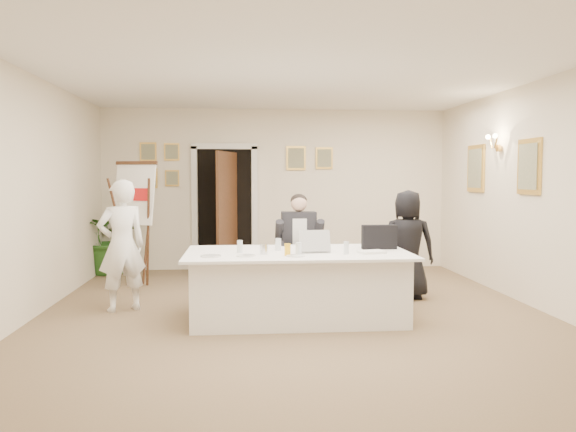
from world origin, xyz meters
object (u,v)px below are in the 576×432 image
(flip_chart, at_px, (139,230))
(seated_man, at_px, (299,247))
(oj_glass, at_px, (288,250))
(standing_man, at_px, (122,246))
(potted_palm, at_px, (111,237))
(laptop_bag, at_px, (379,237))
(conference_table, at_px, (297,285))
(steel_jug, at_px, (264,249))
(laptop, at_px, (313,239))
(standing_woman, at_px, (408,244))
(paper_stack, at_px, (371,252))

(flip_chart, bearing_deg, seated_man, -27.51)
(oj_glass, bearing_deg, standing_man, 155.22)
(flip_chart, xyz_separation_m, standing_man, (0.07, -1.53, -0.04))
(potted_palm, bearing_deg, standing_man, -74.54)
(potted_palm, distance_m, laptop_bag, 4.93)
(conference_table, bearing_deg, seated_man, 82.89)
(steel_jug, bearing_deg, potted_palm, 125.07)
(laptop, distance_m, oj_glass, 0.45)
(standing_man, relative_size, standing_woman, 1.10)
(seated_man, distance_m, standing_man, 2.22)
(conference_table, relative_size, laptop, 6.81)
(paper_stack, bearing_deg, flip_chart, 141.90)
(potted_palm, relative_size, laptop, 3.30)
(conference_table, bearing_deg, potted_palm, 130.70)
(paper_stack, xyz_separation_m, steel_jug, (-1.20, 0.02, 0.04))
(conference_table, xyz_separation_m, paper_stack, (0.81, -0.20, 0.40))
(steel_jug, bearing_deg, laptop, 16.98)
(standing_woman, relative_size, laptop_bag, 3.58)
(standing_man, height_order, oj_glass, standing_man)
(flip_chart, height_order, laptop_bag, flip_chart)
(seated_man, distance_m, oj_glass, 1.28)
(standing_woman, height_order, paper_stack, standing_woman)
(seated_man, distance_m, flip_chart, 2.55)
(laptop, bearing_deg, standing_man, 160.88)
(standing_man, xyz_separation_m, oj_glass, (1.93, -0.89, 0.05))
(standing_man, xyz_separation_m, paper_stack, (2.88, -0.78, -0.01))
(potted_palm, height_order, oj_glass, potted_palm)
(laptop_bag, distance_m, oj_glass, 1.21)
(laptop_bag, height_order, oj_glass, laptop_bag)
(seated_man, distance_m, potted_palm, 3.76)
(flip_chart, distance_m, standing_woman, 3.88)
(conference_table, height_order, standing_woman, standing_woman)
(seated_man, height_order, flip_chart, flip_chart)
(conference_table, height_order, laptop, laptop)
(conference_table, bearing_deg, paper_stack, -14.00)
(conference_table, xyz_separation_m, flip_chart, (-2.14, 2.11, 0.44))
(potted_palm, bearing_deg, laptop_bag, -39.46)
(standing_man, bearing_deg, steel_jug, 127.87)
(flip_chart, xyz_separation_m, standing_woman, (3.71, -1.13, -0.11))
(potted_palm, bearing_deg, flip_chart, -59.86)
(paper_stack, bearing_deg, laptop, 163.12)
(conference_table, distance_m, potted_palm, 4.33)
(paper_stack, bearing_deg, steel_jug, 179.12)
(conference_table, distance_m, oj_glass, 0.56)
(oj_glass, bearing_deg, steel_jug, 152.08)
(standing_woman, height_order, oj_glass, standing_woman)
(standing_man, xyz_separation_m, potted_palm, (-0.75, 2.70, -0.18))
(standing_man, distance_m, standing_woman, 3.67)
(standing_man, distance_m, steel_jug, 1.85)
(conference_table, height_order, standing_man, standing_man)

